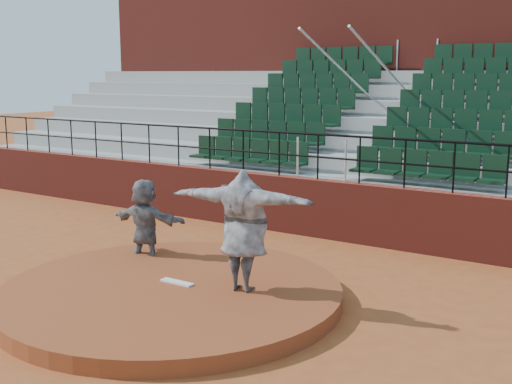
% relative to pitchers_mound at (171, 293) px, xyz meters
% --- Properties ---
extents(ground, '(90.00, 90.00, 0.00)m').
position_rel_pitchers_mound_xyz_m(ground, '(0.00, 0.00, -0.12)').
color(ground, '#A14F24').
rests_on(ground, ground).
extents(pitchers_mound, '(5.50, 5.50, 0.25)m').
position_rel_pitchers_mound_xyz_m(pitchers_mound, '(0.00, 0.00, 0.00)').
color(pitchers_mound, brown).
rests_on(pitchers_mound, ground).
extents(pitching_rubber, '(0.60, 0.15, 0.03)m').
position_rel_pitchers_mound_xyz_m(pitching_rubber, '(0.00, 0.15, 0.14)').
color(pitching_rubber, white).
rests_on(pitching_rubber, pitchers_mound).
extents(boundary_wall, '(24.00, 0.30, 1.30)m').
position_rel_pitchers_mound_xyz_m(boundary_wall, '(0.00, 5.00, 0.53)').
color(boundary_wall, maroon).
rests_on(boundary_wall, ground).
extents(wall_railing, '(24.04, 0.05, 1.03)m').
position_rel_pitchers_mound_xyz_m(wall_railing, '(0.00, 5.00, 1.90)').
color(wall_railing, black).
rests_on(wall_railing, boundary_wall).
extents(seating_deck, '(24.00, 5.97, 4.63)m').
position_rel_pitchers_mound_xyz_m(seating_deck, '(0.00, 8.65, 1.32)').
color(seating_deck, '#9B9B96').
rests_on(seating_deck, ground).
extents(press_box_facade, '(24.00, 3.00, 7.10)m').
position_rel_pitchers_mound_xyz_m(press_box_facade, '(0.00, 12.60, 3.43)').
color(press_box_facade, maroon).
rests_on(press_box_facade, ground).
extents(pitcher, '(2.44, 1.02, 1.93)m').
position_rel_pitchers_mound_xyz_m(pitcher, '(1.08, 0.49, 1.09)').
color(pitcher, black).
rests_on(pitcher, pitchers_mound).
extents(fielder, '(1.61, 0.68, 1.69)m').
position_rel_pitchers_mound_xyz_m(fielder, '(-1.63, 1.18, 0.72)').
color(fielder, black).
rests_on(fielder, ground).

